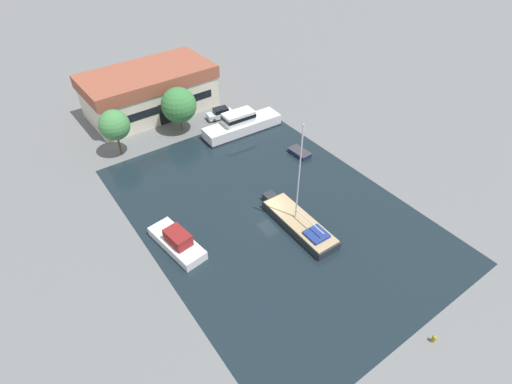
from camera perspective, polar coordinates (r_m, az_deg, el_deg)
The scene contains 11 objects.
ground_plane at distance 47.06m, azimuth 2.11°, elevation -2.83°, with size 440.00×440.00×0.00m, color slate.
water_canal at distance 47.06m, azimuth 2.11°, elevation -2.83°, with size 28.45×39.75×0.01m, color black.
warehouse_building at distance 67.69m, azimuth -14.95°, elevation 13.78°, with size 20.31×11.18×6.88m.
quay_tree_near_building at distance 60.66m, azimuth -10.97°, elevation 12.09°, with size 5.17×5.17×6.85m.
quay_tree_by_water at distance 57.19m, azimuth -19.59°, elevation 8.98°, with size 4.14×4.14×6.68m.
parked_car at distance 64.78m, azimuth -5.14°, elevation 11.14°, with size 4.39×2.33×1.72m.
sailboat_moored at distance 45.08m, azimuth 6.11°, elevation -4.38°, with size 3.18×11.30×12.93m.
motor_cruiser at distance 60.73m, azimuth -2.10°, elevation 9.60°, with size 12.39×3.74×3.44m.
small_dinghy at distance 56.39m, azimuth 6.25°, elevation 5.62°, with size 1.91×3.35×0.65m.
cabin_boat at distance 43.31m, azimuth -11.19°, elevation -6.97°, with size 3.61×7.55×2.39m.
mooring_bollard at distance 39.43m, azimuth 24.08°, elevation -18.56°, with size 0.36×0.36×0.82m.
Camera 1 is at (-21.44, -27.03, 32.01)m, focal length 28.00 mm.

